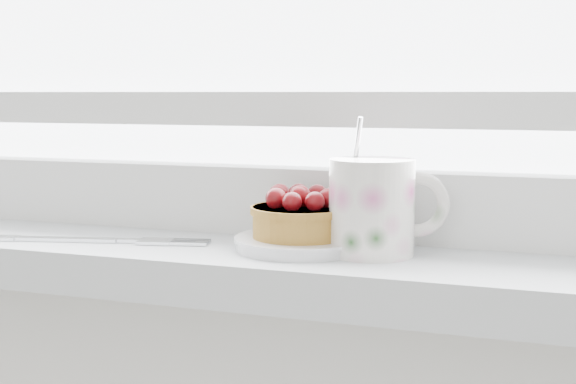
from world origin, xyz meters
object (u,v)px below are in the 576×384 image
at_px(floral_mug, 375,205).
at_px(fork, 99,240).
at_px(raspberry_tart, 300,215).
at_px(saucer, 300,243).

xyz_separation_m(floral_mug, fork, (-0.27, -0.03, -0.04)).
xyz_separation_m(raspberry_tart, fork, (-0.20, -0.03, -0.03)).
height_order(saucer, fork, saucer).
xyz_separation_m(raspberry_tart, floral_mug, (0.07, 0.00, 0.01)).
distance_m(floral_mug, fork, 0.28).
bearing_deg(raspberry_tart, saucer, -63.12).
distance_m(raspberry_tart, floral_mug, 0.07).
bearing_deg(saucer, fork, -171.02).
bearing_deg(floral_mug, fork, -173.30).
height_order(saucer, raspberry_tart, raspberry_tart).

